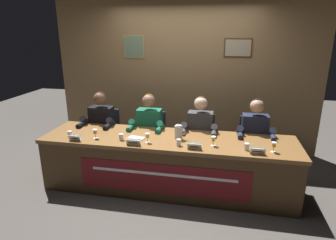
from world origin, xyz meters
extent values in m
plane|color=#4C4742|center=(0.00, 0.00, 0.00)|extent=(12.00, 12.00, 0.00)
cube|color=#937047|center=(0.00, 1.47, 1.30)|extent=(4.58, 0.12, 2.60)
cube|color=tan|center=(-0.88, 1.40, 1.83)|extent=(0.37, 0.02, 0.40)
cube|color=slate|center=(-0.88, 1.39, 1.83)|extent=(0.33, 0.01, 0.36)
cube|color=#4C3319|center=(0.88, 1.40, 1.83)|extent=(0.45, 0.02, 0.30)
cube|color=tan|center=(0.88, 1.39, 1.83)|extent=(0.41, 0.01, 0.26)
cube|color=brown|center=(0.00, 0.00, 0.71)|extent=(3.38, 0.84, 0.05)
cube|color=#4C341B|center=(0.00, -0.40, 0.34)|extent=(3.32, 0.04, 0.68)
cube|color=#4C341B|center=(-1.64, 0.00, 0.34)|extent=(0.08, 0.76, 0.68)
cube|color=#4C341B|center=(1.64, 0.00, 0.34)|extent=(0.08, 0.76, 0.68)
cube|color=maroon|center=(0.01, -0.42, 0.34)|extent=(2.15, 0.01, 0.41)
cube|color=white|center=(0.01, -0.43, 0.41)|extent=(1.83, 0.00, 0.04)
cylinder|color=black|center=(-1.15, 0.52, 0.01)|extent=(0.44, 0.44, 0.02)
cylinder|color=black|center=(-1.15, 0.52, 0.22)|extent=(0.05, 0.05, 0.39)
cube|color=#232328|center=(-1.15, 0.52, 0.43)|extent=(0.44, 0.44, 0.03)
cube|color=#232328|center=(-1.15, 0.72, 0.67)|extent=(0.40, 0.05, 0.44)
cylinder|color=black|center=(-1.25, 0.17, 0.22)|extent=(0.10, 0.10, 0.45)
cylinder|color=black|center=(-1.05, 0.17, 0.22)|extent=(0.10, 0.10, 0.45)
cylinder|color=black|center=(-1.25, 0.32, 0.50)|extent=(0.13, 0.34, 0.13)
cylinder|color=black|center=(-1.05, 0.32, 0.50)|extent=(0.13, 0.34, 0.13)
cube|color=black|center=(-1.15, 0.49, 0.74)|extent=(0.36, 0.20, 0.48)
sphere|color=brown|center=(-1.15, 0.47, 1.11)|extent=(0.19, 0.19, 0.19)
sphere|color=#331E0F|center=(-1.15, 0.48, 1.13)|extent=(0.17, 0.17, 0.17)
cylinder|color=black|center=(-1.36, 0.39, 0.76)|extent=(0.09, 0.30, 0.25)
cylinder|color=black|center=(-0.94, 0.39, 0.76)|extent=(0.09, 0.30, 0.25)
cylinder|color=black|center=(-1.36, 0.23, 0.76)|extent=(0.07, 0.24, 0.07)
cylinder|color=black|center=(-0.94, 0.23, 0.76)|extent=(0.07, 0.24, 0.07)
cube|color=white|center=(-1.16, -0.35, 0.77)|extent=(0.16, 0.03, 0.08)
cube|color=white|center=(-1.16, -0.32, 0.77)|extent=(0.16, 0.03, 0.08)
cube|color=black|center=(-1.16, -0.36, 0.77)|extent=(0.11, 0.01, 0.01)
cylinder|color=white|center=(-0.94, -0.20, 0.73)|extent=(0.06, 0.06, 0.00)
cylinder|color=white|center=(-0.94, -0.20, 0.76)|extent=(0.01, 0.01, 0.05)
cone|color=white|center=(-0.94, -0.20, 0.82)|extent=(0.06, 0.06, 0.06)
cylinder|color=orange|center=(-0.94, -0.20, 0.82)|extent=(0.04, 0.04, 0.04)
cylinder|color=silver|center=(-1.30, -0.23, 0.78)|extent=(0.06, 0.06, 0.08)
cylinder|color=silver|center=(-1.30, -0.23, 0.76)|extent=(0.05, 0.05, 0.05)
cylinder|color=black|center=(-0.38, 0.52, 0.01)|extent=(0.44, 0.44, 0.02)
cylinder|color=black|center=(-0.38, 0.52, 0.22)|extent=(0.05, 0.05, 0.39)
cube|color=#232328|center=(-0.38, 0.52, 0.43)|extent=(0.44, 0.44, 0.03)
cube|color=#232328|center=(-0.38, 0.72, 0.67)|extent=(0.40, 0.05, 0.44)
cylinder|color=black|center=(-0.48, 0.17, 0.22)|extent=(0.10, 0.10, 0.45)
cylinder|color=black|center=(-0.28, 0.17, 0.22)|extent=(0.10, 0.10, 0.45)
cylinder|color=black|center=(-0.48, 0.32, 0.50)|extent=(0.13, 0.34, 0.13)
cylinder|color=black|center=(-0.28, 0.32, 0.50)|extent=(0.13, 0.34, 0.13)
cube|color=#196047|center=(-0.38, 0.49, 0.74)|extent=(0.36, 0.20, 0.48)
sphere|color=#8E664C|center=(-0.38, 0.47, 1.11)|extent=(0.19, 0.19, 0.19)
sphere|color=#593819|center=(-0.38, 0.48, 1.13)|extent=(0.17, 0.17, 0.17)
cylinder|color=#196047|center=(-0.59, 0.39, 0.76)|extent=(0.09, 0.30, 0.25)
cylinder|color=#196047|center=(-0.17, 0.39, 0.76)|extent=(0.09, 0.30, 0.25)
cylinder|color=#196047|center=(-0.59, 0.23, 0.76)|extent=(0.07, 0.24, 0.07)
cylinder|color=#196047|center=(-0.17, 0.23, 0.76)|extent=(0.07, 0.24, 0.07)
cube|color=white|center=(-0.37, -0.35, 0.77)|extent=(0.18, 0.03, 0.08)
cube|color=white|center=(-0.37, -0.31, 0.77)|extent=(0.18, 0.03, 0.08)
cube|color=black|center=(-0.37, -0.35, 0.77)|extent=(0.13, 0.01, 0.01)
cylinder|color=white|center=(-0.22, -0.21, 0.73)|extent=(0.06, 0.06, 0.00)
cylinder|color=white|center=(-0.22, -0.21, 0.76)|extent=(0.01, 0.01, 0.05)
cone|color=white|center=(-0.22, -0.21, 0.82)|extent=(0.06, 0.06, 0.06)
cylinder|color=yellow|center=(-0.22, -0.21, 0.82)|extent=(0.04, 0.04, 0.04)
cylinder|color=silver|center=(-0.58, -0.20, 0.78)|extent=(0.06, 0.06, 0.08)
cylinder|color=silver|center=(-0.58, -0.20, 0.76)|extent=(0.05, 0.05, 0.05)
cylinder|color=black|center=(0.38, 0.52, 0.01)|extent=(0.44, 0.44, 0.02)
cylinder|color=black|center=(0.38, 0.52, 0.22)|extent=(0.05, 0.05, 0.39)
cube|color=#232328|center=(0.38, 0.52, 0.43)|extent=(0.44, 0.44, 0.03)
cube|color=#232328|center=(0.38, 0.72, 0.67)|extent=(0.40, 0.05, 0.44)
cylinder|color=black|center=(0.28, 0.17, 0.22)|extent=(0.10, 0.10, 0.45)
cylinder|color=black|center=(0.48, 0.17, 0.22)|extent=(0.10, 0.10, 0.45)
cylinder|color=black|center=(0.28, 0.32, 0.50)|extent=(0.13, 0.34, 0.13)
cylinder|color=black|center=(0.48, 0.32, 0.50)|extent=(0.13, 0.34, 0.13)
cube|color=#38383D|center=(0.38, 0.49, 0.74)|extent=(0.36, 0.20, 0.48)
sphere|color=beige|center=(0.38, 0.47, 1.11)|extent=(0.19, 0.19, 0.19)
sphere|color=#331E0F|center=(0.38, 0.48, 1.13)|extent=(0.17, 0.17, 0.17)
cylinder|color=#38383D|center=(0.17, 0.39, 0.76)|extent=(0.09, 0.30, 0.25)
cylinder|color=#38383D|center=(0.59, 0.39, 0.76)|extent=(0.09, 0.30, 0.25)
cylinder|color=#38383D|center=(0.17, 0.23, 0.76)|extent=(0.07, 0.24, 0.07)
cylinder|color=#38383D|center=(0.59, 0.23, 0.76)|extent=(0.07, 0.24, 0.07)
cube|color=white|center=(0.39, -0.33, 0.77)|extent=(0.17, 0.03, 0.08)
cube|color=white|center=(0.39, -0.29, 0.77)|extent=(0.17, 0.03, 0.08)
cube|color=black|center=(0.39, -0.33, 0.77)|extent=(0.12, 0.01, 0.01)
cylinder|color=white|center=(0.60, -0.16, 0.73)|extent=(0.06, 0.06, 0.00)
cylinder|color=white|center=(0.60, -0.16, 0.76)|extent=(0.01, 0.01, 0.05)
cone|color=white|center=(0.60, -0.16, 0.82)|extent=(0.06, 0.06, 0.06)
cylinder|color=yellow|center=(0.60, -0.16, 0.82)|extent=(0.04, 0.04, 0.04)
cylinder|color=silver|center=(0.18, -0.24, 0.78)|extent=(0.06, 0.06, 0.08)
cylinder|color=silver|center=(0.18, -0.24, 0.76)|extent=(0.05, 0.05, 0.05)
cylinder|color=black|center=(1.15, 0.52, 0.01)|extent=(0.44, 0.44, 0.02)
cylinder|color=black|center=(1.15, 0.52, 0.22)|extent=(0.05, 0.05, 0.39)
cube|color=#232328|center=(1.15, 0.52, 0.43)|extent=(0.44, 0.44, 0.03)
cube|color=#232328|center=(1.15, 0.72, 0.67)|extent=(0.40, 0.05, 0.44)
cylinder|color=black|center=(1.05, 0.17, 0.22)|extent=(0.10, 0.10, 0.45)
cylinder|color=black|center=(1.25, 0.17, 0.22)|extent=(0.10, 0.10, 0.45)
cylinder|color=black|center=(1.05, 0.32, 0.50)|extent=(0.13, 0.34, 0.13)
cylinder|color=black|center=(1.25, 0.32, 0.50)|extent=(0.13, 0.34, 0.13)
cube|color=#1E2338|center=(1.15, 0.49, 0.74)|extent=(0.36, 0.20, 0.48)
sphere|color=tan|center=(1.15, 0.47, 1.11)|extent=(0.19, 0.19, 0.19)
sphere|color=black|center=(1.15, 0.48, 1.13)|extent=(0.17, 0.17, 0.17)
cylinder|color=#1E2338|center=(0.94, 0.39, 0.76)|extent=(0.09, 0.30, 0.25)
cylinder|color=#1E2338|center=(1.36, 0.39, 0.76)|extent=(0.09, 0.30, 0.25)
cylinder|color=#1E2338|center=(0.94, 0.23, 0.76)|extent=(0.07, 0.24, 0.07)
cylinder|color=#1E2338|center=(1.36, 0.23, 0.76)|extent=(0.07, 0.24, 0.07)
cube|color=white|center=(1.12, -0.33, 0.77)|extent=(0.17, 0.03, 0.08)
cube|color=white|center=(1.12, -0.29, 0.77)|extent=(0.17, 0.03, 0.08)
cube|color=black|center=(1.12, -0.33, 0.77)|extent=(0.12, 0.01, 0.01)
cylinder|color=white|center=(1.31, -0.22, 0.73)|extent=(0.06, 0.06, 0.00)
cylinder|color=white|center=(1.31, -0.22, 0.76)|extent=(0.01, 0.01, 0.05)
cone|color=white|center=(1.31, -0.22, 0.82)|extent=(0.06, 0.06, 0.06)
cylinder|color=orange|center=(1.31, -0.22, 0.82)|extent=(0.04, 0.04, 0.04)
cylinder|color=silver|center=(1.00, -0.21, 0.78)|extent=(0.06, 0.06, 0.08)
cylinder|color=silver|center=(1.00, -0.21, 0.76)|extent=(0.05, 0.05, 0.05)
cylinder|color=silver|center=(0.14, -0.01, 0.82)|extent=(0.10, 0.10, 0.18)
cylinder|color=silver|center=(0.14, -0.01, 0.92)|extent=(0.09, 0.09, 0.01)
sphere|color=silver|center=(0.14, -0.01, 0.93)|extent=(0.02, 0.02, 0.02)
torus|color=silver|center=(0.21, -0.01, 0.83)|extent=(0.07, 0.01, 0.07)
cube|color=white|center=(-0.41, -0.12, 0.74)|extent=(0.23, 0.19, 0.01)
camera|label=1|loc=(0.70, -3.52, 2.12)|focal=30.73mm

